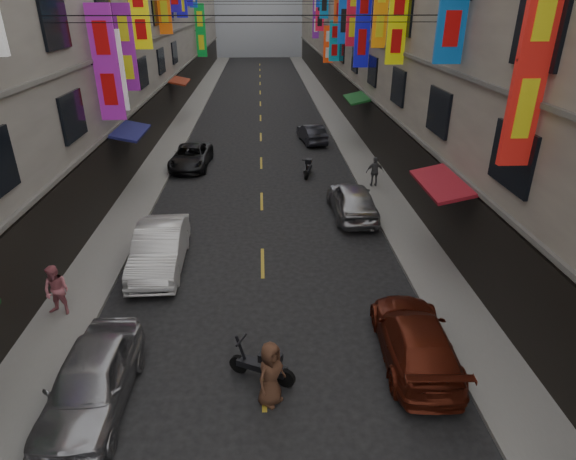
{
  "coord_description": "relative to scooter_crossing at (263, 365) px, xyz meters",
  "views": [
    {
      "loc": [
        0.09,
        2.59,
        8.72
      ],
      "look_at": [
        0.55,
        10.86,
        4.75
      ],
      "focal_mm": 30.0,
      "sensor_mm": 36.0,
      "label": 1
    }
  ],
  "objects": [
    {
      "name": "pedestrian_rfar",
      "position": [
        5.77,
        13.48,
        0.44
      ],
      "size": [
        0.89,
        0.51,
        1.52
      ],
      "primitive_type": "imported",
      "rotation": [
        0.0,
        0.0,
        3.15
      ],
      "color": "#535355",
      "rests_on": "sidewalk_right"
    },
    {
      "name": "car_right_far",
      "position": [
        3.45,
        22.39,
        0.17
      ],
      "size": [
        1.86,
        3.87,
        1.22
      ],
      "primitive_type": "imported",
      "rotation": [
        0.0,
        0.0,
        3.3
      ],
      "color": "#292A32",
      "rests_on": "ground"
    },
    {
      "name": "sidewalk_left",
      "position": [
        -5.97,
        29.99,
        -0.38
      ],
      "size": [
        2.0,
        90.0,
        0.12
      ],
      "primitive_type": "cube",
      "color": "slate",
      "rests_on": "ground"
    },
    {
      "name": "scooter_far_right",
      "position": [
        2.58,
        15.61,
        0.0
      ],
      "size": [
        0.67,
        1.78,
        1.14
      ],
      "rotation": [
        0.0,
        0.0,
        2.91
      ],
      "color": "black",
      "rests_on": "ground"
    },
    {
      "name": "car_left_far",
      "position": [
        -3.97,
        17.46,
        0.17
      ],
      "size": [
        2.26,
        4.52,
        1.23
      ],
      "primitive_type": "imported",
      "rotation": [
        0.0,
        0.0,
        -0.05
      ],
      "color": "black",
      "rests_on": "ground"
    },
    {
      "name": "pedestrian_lfar",
      "position": [
        -6.08,
        3.01,
        0.49
      ],
      "size": [
        0.89,
        0.7,
        1.62
      ],
      "primitive_type": "imported",
      "rotation": [
        0.0,
        0.0,
        -0.23
      ],
      "color": "#C66975",
      "rests_on": "sidewalk_left"
    },
    {
      "name": "lane_markings",
      "position": [
        0.03,
        26.99,
        -0.44
      ],
      "size": [
        0.12,
        80.2,
        0.01
      ],
      "color": "gold",
      "rests_on": "ground"
    },
    {
      "name": "car_right_near",
      "position": [
        4.03,
        0.57,
        0.21
      ],
      "size": [
        2.04,
        4.55,
        1.3
      ],
      "primitive_type": "imported",
      "rotation": [
        0.0,
        0.0,
        3.09
      ],
      "color": "#611E10",
      "rests_on": "ground"
    },
    {
      "name": "scooter_crossing",
      "position": [
        0.0,
        0.0,
        0.0
      ],
      "size": [
        1.67,
        0.93,
        1.14
      ],
      "rotation": [
        0.0,
        0.0,
        1.12
      ],
      "color": "black",
      "rests_on": "ground"
    },
    {
      "name": "pedestrian_crossing",
      "position": [
        0.19,
        -0.76,
        0.41
      ],
      "size": [
        0.97,
        1.0,
        1.7
      ],
      "primitive_type": "imported",
      "rotation": [
        0.0,
        0.0,
        0.85
      ],
      "color": "#4D2E1E",
      "rests_on": "ground"
    },
    {
      "name": "car_left_near",
      "position": [
        -3.97,
        -0.66,
        0.28
      ],
      "size": [
        1.78,
        4.28,
        1.45
      ],
      "primitive_type": "imported",
      "rotation": [
        0.0,
        0.0,
        -0.02
      ],
      "color": "#ABABAF",
      "rests_on": "ground"
    },
    {
      "name": "car_left_mid",
      "position": [
        -3.61,
        5.89,
        0.32
      ],
      "size": [
        1.72,
        4.67,
        1.53
      ],
      "primitive_type": "imported",
      "rotation": [
        0.0,
        0.0,
        0.02
      ],
      "color": "white",
      "rests_on": "ground"
    },
    {
      "name": "street_awnings",
      "position": [
        -1.23,
        13.99,
        2.56
      ],
      "size": [
        13.99,
        35.2,
        0.41
      ],
      "color": "#12441B",
      "rests_on": "ground"
    },
    {
      "name": "car_right_mid",
      "position": [
        4.03,
        10.09,
        0.31
      ],
      "size": [
        1.86,
        4.44,
        1.5
      ],
      "primitive_type": "imported",
      "rotation": [
        0.0,
        0.0,
        3.16
      ],
      "color": "#A3A2A7",
      "rests_on": "ground"
    },
    {
      "name": "sidewalk_right",
      "position": [
        6.03,
        29.99,
        -0.38
      ],
      "size": [
        2.0,
        90.0,
        0.12
      ],
      "primitive_type": "cube",
      "color": "slate",
      "rests_on": "ground"
    }
  ]
}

